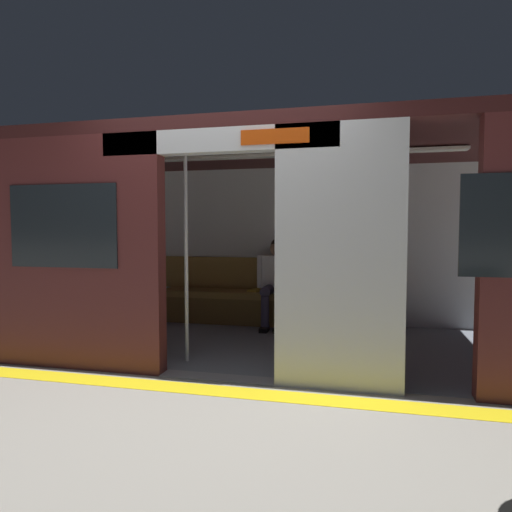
% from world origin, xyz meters
% --- Properties ---
extents(ground_plane, '(60.00, 60.00, 0.00)m').
position_xyz_m(ground_plane, '(0.00, 0.00, 0.00)').
color(ground_plane, gray).
extents(platform_edge_strip, '(8.00, 0.24, 0.01)m').
position_xyz_m(platform_edge_strip, '(0.00, 0.30, 0.00)').
color(platform_edge_strip, yellow).
rests_on(platform_edge_strip, ground_plane).
extents(train_car, '(6.40, 2.77, 2.27)m').
position_xyz_m(train_car, '(0.07, -1.22, 1.51)').
color(train_car, silver).
rests_on(train_car, ground_plane).
extents(bench_seat, '(3.09, 0.44, 0.45)m').
position_xyz_m(bench_seat, '(0.00, -2.26, 0.34)').
color(bench_seat, olive).
rests_on(bench_seat, ground_plane).
extents(person_seated, '(0.55, 0.67, 1.18)m').
position_xyz_m(person_seated, '(-0.09, -2.21, 0.67)').
color(person_seated, silver).
rests_on(person_seated, ground_plane).
extents(handbag, '(0.26, 0.15, 0.17)m').
position_xyz_m(handbag, '(-0.55, -2.30, 0.53)').
color(handbag, maroon).
rests_on(handbag, bench_seat).
extents(book, '(0.21, 0.26, 0.03)m').
position_xyz_m(book, '(0.22, -2.31, 0.46)').
color(book, gold).
rests_on(book, bench_seat).
extents(grab_pole_door, '(0.04, 0.04, 2.13)m').
position_xyz_m(grab_pole_door, '(0.46, -0.42, 1.06)').
color(grab_pole_door, silver).
rests_on(grab_pole_door, ground_plane).
extents(grab_pole_far, '(0.04, 0.04, 2.13)m').
position_xyz_m(grab_pole_far, '(-0.46, -0.56, 1.06)').
color(grab_pole_far, silver).
rests_on(grab_pole_far, ground_plane).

